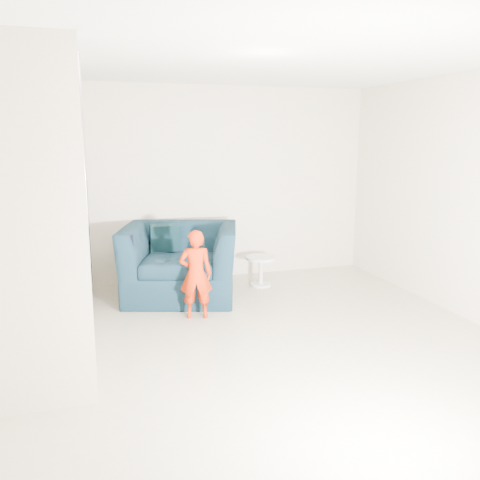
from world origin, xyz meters
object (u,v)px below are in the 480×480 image
at_px(staircase, 32,257).
at_px(armchair, 180,261).
at_px(side_table, 261,266).
at_px(toddler, 196,274).

bearing_deg(staircase, armchair, 41.61).
height_order(side_table, staircase, staircase).
relative_size(armchair, staircase, 0.39).
xyz_separation_m(toddler, side_table, (1.10, 0.96, -0.23)).
relative_size(armchair, toddler, 1.40).
height_order(toddler, staircase, staircase).
height_order(armchair, side_table, armchair).
relative_size(side_table, staircase, 0.11).
height_order(toddler, side_table, toddler).
bearing_deg(armchair, side_table, 23.51).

